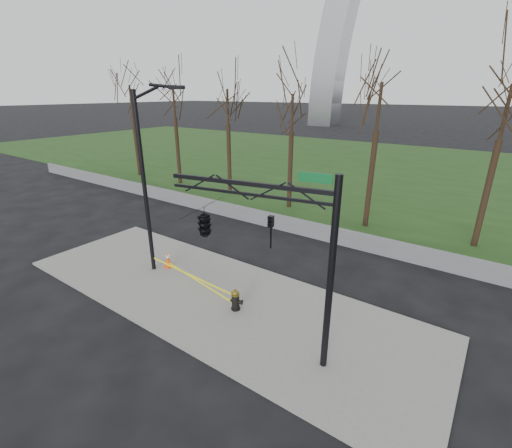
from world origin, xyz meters
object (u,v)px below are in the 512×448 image
Objects in this scene: fire_hydrant at (236,300)px; street_light at (147,173)px; traffic_signal_mast at (226,225)px; traffic_cone at (168,259)px.

fire_hydrant is 0.11× the size of street_light.
street_light is 1.37× the size of traffic_signal_mast.
traffic_signal_mast is at bearing -71.51° from fire_hydrant.
street_light is at bearing -109.79° from traffic_cone.
street_light is at bearing 152.35° from traffic_signal_mast.
street_light reaches higher than fire_hydrant.
traffic_cone is 0.09× the size of street_light.
street_light is at bearing 163.33° from fire_hydrant.
traffic_signal_mast is at bearing -21.71° from traffic_cone.
traffic_cone is 0.12× the size of traffic_signal_mast.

